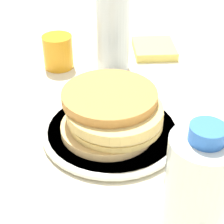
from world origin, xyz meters
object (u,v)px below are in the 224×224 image
water_bottle_near (113,29)px  water_bottle_mid (196,197)px  juice_glass (58,52)px  pancake_stack (112,112)px  plate (112,130)px

water_bottle_near → water_bottle_mid: (0.23, -0.43, -0.01)m
juice_glass → water_bottle_mid: size_ratio=0.40×
pancake_stack → water_bottle_near: 0.25m
pancake_stack → juice_glass: bearing=132.5°
water_bottle_near → plate: bearing=-73.9°
pancake_stack → juice_glass: (-0.19, 0.21, -0.01)m
plate → water_bottle_near: water_bottle_near is taller
plate → water_bottle_mid: bearing=-51.0°
plate → juice_glass: bearing=132.4°
pancake_stack → water_bottle_mid: size_ratio=0.93×
pancake_stack → juice_glass: 0.28m
pancake_stack → plate: bearing=142.5°
plate → juice_glass: juice_glass is taller
water_bottle_mid → juice_glass: bearing=130.8°
water_bottle_mid → plate: bearing=129.0°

